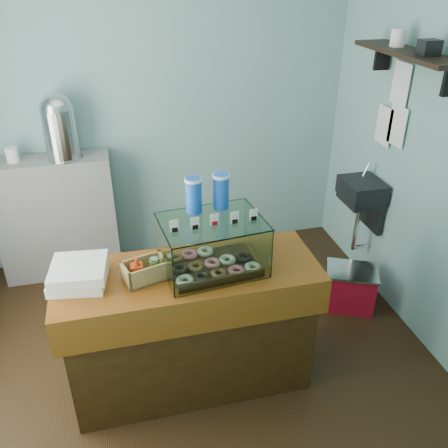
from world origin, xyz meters
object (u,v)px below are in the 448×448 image
object	(u,v)px
red_cooler	(350,288)
coffee_urn	(59,125)
counter	(191,327)
display_case	(211,241)

from	to	relation	value
red_cooler	coffee_urn	bearing A→B (deg)	177.70
counter	red_cooler	distance (m)	1.51
coffee_urn	red_cooler	distance (m)	2.70
display_case	coffee_urn	bearing A→B (deg)	114.44
display_case	red_cooler	world-z (taller)	display_case
coffee_urn	red_cooler	bearing A→B (deg)	-26.86
display_case	red_cooler	bearing A→B (deg)	13.65
counter	red_cooler	size ratio (longest dim) A/B	3.25
coffee_urn	display_case	bearing A→B (deg)	-59.75
red_cooler	display_case	bearing A→B (deg)	-135.99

